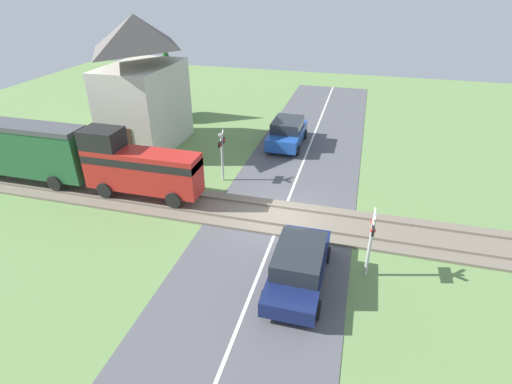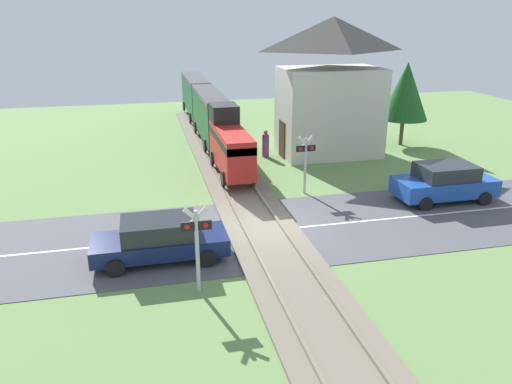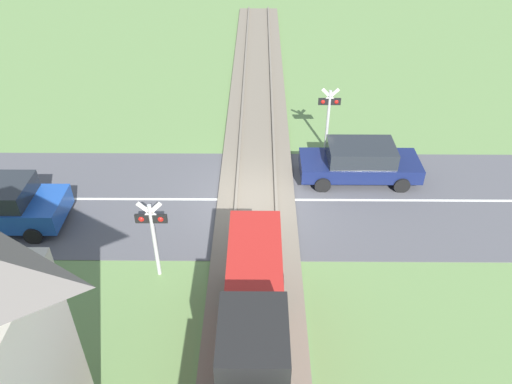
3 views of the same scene
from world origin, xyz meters
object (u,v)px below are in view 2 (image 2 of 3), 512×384
object	(u,v)px
crossing_signal_west_approach	(197,238)
pedestrian_by_station	(266,145)
station_building	(330,90)
crossing_signal_east_approach	(306,156)
car_far_side	(445,182)
car_near_crossing	(160,239)
train	(208,111)

from	to	relation	value
crossing_signal_west_approach	pedestrian_by_station	size ratio (longest dim) A/B	1.74
station_building	crossing_signal_east_approach	bearing A→B (deg)	-119.43
crossing_signal_east_approach	pedestrian_by_station	xyz separation A→B (m)	(-0.25, 6.38, -1.05)
car_far_side	crossing_signal_west_approach	world-z (taller)	crossing_signal_west_approach
car_near_crossing	pedestrian_by_station	distance (m)	13.30
crossing_signal_east_approach	station_building	world-z (taller)	station_building
train	car_near_crossing	distance (m)	16.84
car_far_side	crossing_signal_west_approach	bearing A→B (deg)	-155.75
crossing_signal_west_approach	pedestrian_by_station	world-z (taller)	crossing_signal_west_approach
car_far_side	pedestrian_by_station	distance (m)	10.53
train	station_building	world-z (taller)	station_building
train	crossing_signal_west_approach	world-z (taller)	train
car_near_crossing	pedestrian_by_station	xyz separation A→B (m)	(6.57, 11.57, -0.06)
car_near_crossing	station_building	xyz separation A→B (m)	(10.27, 11.30, 2.99)
crossing_signal_west_approach	car_far_side	bearing A→B (deg)	24.25
car_near_crossing	crossing_signal_west_approach	size ratio (longest dim) A/B	1.65
car_far_side	pedestrian_by_station	xyz separation A→B (m)	(-5.95, 8.69, -0.14)
train	crossing_signal_east_approach	xyz separation A→B (m)	(2.91, -11.15, -0.13)
train	pedestrian_by_station	bearing A→B (deg)	-60.89
train	station_building	xyz separation A→B (m)	(6.36, -5.04, 1.87)
car_near_crossing	car_far_side	world-z (taller)	car_far_side
crossing_signal_west_approach	station_building	bearing A→B (deg)	55.76
train	crossing_signal_east_approach	distance (m)	11.52
train	crossing_signal_west_approach	distance (m)	18.87
station_building	pedestrian_by_station	bearing A→B (deg)	175.85
train	crossing_signal_east_approach	size ratio (longest dim) A/B	8.00
crossing_signal_west_approach	crossing_signal_east_approach	size ratio (longest dim) A/B	1.00
train	car_near_crossing	world-z (taller)	train
crossing_signal_east_approach	pedestrian_by_station	distance (m)	6.47
car_far_side	station_building	bearing A→B (deg)	104.97
car_far_side	crossing_signal_east_approach	size ratio (longest dim) A/B	1.61
train	station_building	bearing A→B (deg)	-38.40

